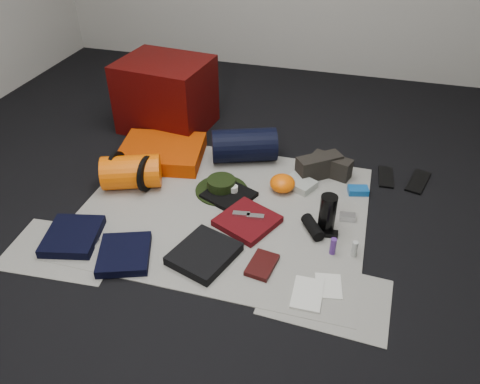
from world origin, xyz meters
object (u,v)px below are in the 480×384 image
(compact_camera, at_px, (347,217))
(paperback_book, at_px, (262,265))
(water_bottle, at_px, (327,214))
(red_cabinet, at_px, (166,95))
(sleeping_pad, at_px, (162,152))
(navy_duffel, at_px, (244,145))
(stuff_sack, at_px, (131,172))

(compact_camera, height_order, paperback_book, compact_camera)
(water_bottle, bearing_deg, paperback_book, -126.21)
(paperback_book, bearing_deg, red_cabinet, 137.63)
(paperback_book, bearing_deg, water_bottle, 62.40)
(paperback_book, bearing_deg, sleeping_pad, 146.13)
(red_cabinet, xyz_separation_m, compact_camera, (1.39, -0.77, -0.23))
(sleeping_pad, distance_m, compact_camera, 1.29)
(navy_duffel, relative_size, water_bottle, 1.85)
(red_cabinet, height_order, water_bottle, red_cabinet)
(compact_camera, bearing_deg, water_bottle, -135.95)
(red_cabinet, bearing_deg, sleeping_pad, -66.40)
(sleeping_pad, distance_m, stuff_sack, 0.35)
(compact_camera, bearing_deg, paperback_book, -133.05)
(sleeping_pad, relative_size, stuff_sack, 1.54)
(sleeping_pad, relative_size, navy_duffel, 1.28)
(water_bottle, distance_m, paperback_book, 0.46)
(sleeping_pad, distance_m, water_bottle, 1.23)
(red_cabinet, xyz_separation_m, paperback_book, (1.02, -1.26, -0.23))
(navy_duffel, xyz_separation_m, compact_camera, (0.72, -0.45, -0.09))
(sleeping_pad, height_order, water_bottle, water_bottle)
(stuff_sack, xyz_separation_m, compact_camera, (1.30, 0.03, -0.08))
(red_cabinet, relative_size, water_bottle, 2.68)
(water_bottle, distance_m, compact_camera, 0.19)
(compact_camera, bearing_deg, stuff_sack, 175.36)
(red_cabinet, distance_m, compact_camera, 1.60)
(red_cabinet, relative_size, sleeping_pad, 1.14)
(stuff_sack, bearing_deg, red_cabinet, 96.79)
(navy_duffel, distance_m, water_bottle, 0.84)
(red_cabinet, bearing_deg, compact_camera, -22.45)
(stuff_sack, distance_m, water_bottle, 1.19)
(compact_camera, bearing_deg, sleeping_pad, 160.08)
(red_cabinet, bearing_deg, water_bottle, -28.37)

